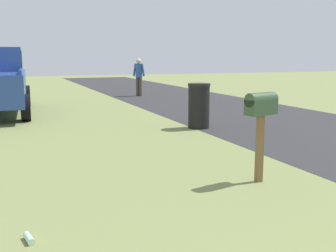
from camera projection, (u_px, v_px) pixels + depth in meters
The scene contains 4 objects.
mailbox at pixel (261, 111), 5.94m from camera, with size 0.32×0.53×1.31m.
trash_bin at pixel (199, 106), 10.55m from camera, with size 0.56×0.56×1.14m.
pedestrian at pixel (139, 74), 18.89m from camera, with size 0.33×0.49×1.70m.
litter_bottle_far_scatter at pixel (29, 238), 4.13m from camera, with size 0.07×0.07×0.22m, color #B2D8BF.
Camera 1 is at (1.01, 2.65, 1.83)m, focal length 44.55 mm.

